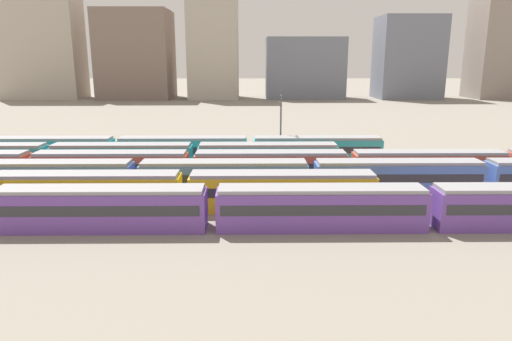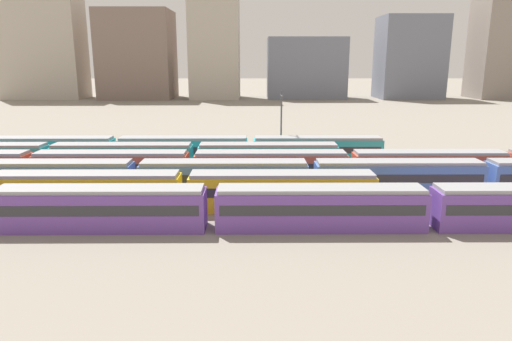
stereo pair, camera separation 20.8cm
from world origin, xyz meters
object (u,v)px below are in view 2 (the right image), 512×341
object	(u,v)px
train_track_3	(271,166)
train_track_4	(123,158)
train_track_0	(320,207)
catenary_pole_1	(281,122)
train_track_1	(87,191)
train_track_2	(224,177)
train_track_5	(184,150)

from	to	relation	value
train_track_3	train_track_4	size ratio (longest dim) A/B	1.68
train_track_0	catenary_pole_1	xyz separation A→B (m)	(-1.67, 28.71, 3.59)
train_track_1	train_track_2	xyz separation A→B (m)	(12.94, 5.20, 0.00)
train_track_4	train_track_2	bearing A→B (deg)	-37.04
train_track_0	train_track_4	bearing A→B (deg)	137.53
train_track_0	train_track_1	xyz separation A→B (m)	(-21.89, 5.20, -0.00)
train_track_0	train_track_2	world-z (taller)	same
train_track_5	catenary_pole_1	size ratio (longest dim) A/B	5.64
train_track_3	catenary_pole_1	world-z (taller)	catenary_pole_1
train_track_2	train_track_5	xyz separation A→B (m)	(-6.63, 15.60, -0.00)
train_track_0	train_track_4	size ratio (longest dim) A/B	1.68
train_track_0	catenary_pole_1	world-z (taller)	catenary_pole_1
train_track_2	train_track_4	world-z (taller)	same
train_track_2	catenary_pole_1	distance (m)	20.02
train_track_2	train_track_1	bearing A→B (deg)	-158.11
train_track_5	train_track_0	bearing A→B (deg)	-59.09
train_track_0	train_track_5	xyz separation A→B (m)	(-15.57, 26.00, -0.00)
train_track_3	catenary_pole_1	bearing A→B (deg)	81.27
train_track_5	train_track_1	bearing A→B (deg)	-106.89
train_track_0	train_track_3	distance (m)	16.03
train_track_0	train_track_2	bearing A→B (deg)	130.69
train_track_4	train_track_5	size ratio (longest dim) A/B	1.00
train_track_1	train_track_3	size ratio (longest dim) A/B	0.60
catenary_pole_1	train_track_2	bearing A→B (deg)	-111.66
train_track_5	catenary_pole_1	bearing A→B (deg)	11.02
train_track_3	catenary_pole_1	size ratio (longest dim) A/B	9.45
train_track_1	catenary_pole_1	bearing A→B (deg)	49.31
train_track_0	train_track_4	distance (m)	30.81
train_track_1	train_track_4	world-z (taller)	same
train_track_1	catenary_pole_1	distance (m)	31.21
train_track_1	train_track_4	xyz separation A→B (m)	(-0.84, 15.60, 0.00)
train_track_3	train_track_5	distance (m)	15.79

